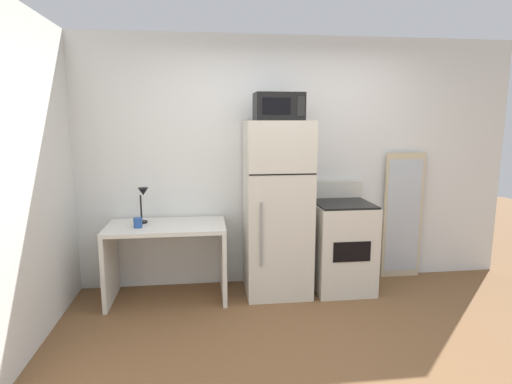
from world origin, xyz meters
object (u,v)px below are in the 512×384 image
at_px(oven_range, 342,245).
at_px(leaning_mirror, 403,216).
at_px(refrigerator, 277,209).
at_px(microwave, 278,107).
at_px(coffee_mug, 138,223).
at_px(desk_lamp, 143,199).
at_px(desk, 167,247).

distance_m(oven_range, leaning_mirror, 0.85).
xyz_separation_m(refrigerator, microwave, (0.00, -0.02, 1.00)).
xyz_separation_m(microwave, oven_range, (0.68, 0.02, -1.41)).
xyz_separation_m(oven_range, leaning_mirror, (0.78, 0.26, 0.23)).
height_order(refrigerator, microwave, microwave).
height_order(coffee_mug, microwave, microwave).
bearing_deg(coffee_mug, refrigerator, 4.68).
relative_size(refrigerator, leaning_mirror, 1.25).
xyz_separation_m(desk_lamp, leaning_mirror, (2.78, 0.19, -0.29)).
height_order(desk, coffee_mug, coffee_mug).
height_order(desk_lamp, microwave, microwave).
xyz_separation_m(desk_lamp, oven_range, (2.00, -0.06, -0.52)).
bearing_deg(desk, microwave, -0.06).
distance_m(desk_lamp, coffee_mug, 0.26).
relative_size(desk_lamp, oven_range, 0.32).
distance_m(refrigerator, oven_range, 0.79).
relative_size(desk, coffee_mug, 11.96).
bearing_deg(leaning_mirror, microwave, -169.39).
height_order(refrigerator, leaning_mirror, refrigerator).
xyz_separation_m(desk, desk_lamp, (-0.22, 0.08, 0.47)).
height_order(desk, oven_range, oven_range).
relative_size(coffee_mug, leaning_mirror, 0.07).
bearing_deg(refrigerator, coffee_mug, -175.32).
distance_m(coffee_mug, leaning_mirror, 2.83).
xyz_separation_m(coffee_mug, microwave, (1.35, 0.09, 1.08)).
xyz_separation_m(desk, leaning_mirror, (2.55, 0.27, 0.18)).
relative_size(refrigerator, oven_range, 1.59).
bearing_deg(desk, coffee_mug, -160.26).
relative_size(coffee_mug, oven_range, 0.09).
height_order(desk, desk_lamp, desk_lamp).
bearing_deg(microwave, desk, 179.94).
bearing_deg(desk_lamp, oven_range, -1.82).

